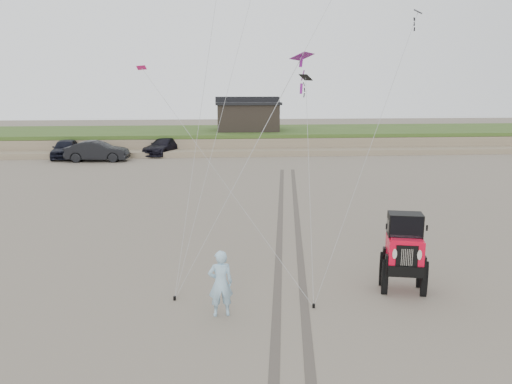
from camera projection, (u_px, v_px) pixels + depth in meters
ground at (261, 299)px, 14.79m from camera, size 160.00×160.00×0.00m
dune_ridge at (228, 139)px, 51.16m from camera, size 160.00×14.25×1.73m
cabin at (247, 115)px, 50.33m from camera, size 6.40×5.40×3.35m
truck_a at (66, 149)px, 43.13m from camera, size 2.32×4.97×1.65m
truck_b at (97, 151)px, 41.37m from camera, size 5.19×2.04×1.68m
truck_c at (165, 146)px, 45.25m from camera, size 4.26×5.67×1.53m
jeep at (404, 261)px, 15.14m from camera, size 3.35×5.58×1.94m
man at (221, 283)px, 13.54m from camera, size 0.73×0.52×1.87m
kite_flock at (304, 6)px, 20.99m from camera, size 10.65×6.64×8.16m
stake_main at (175, 298)px, 14.69m from camera, size 0.08×0.08×0.12m
stake_aux at (314, 306)px, 14.18m from camera, size 0.08×0.08×0.12m
tire_tracks at (289, 224)px, 22.75m from camera, size 5.22×29.74×0.01m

